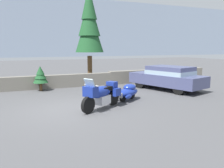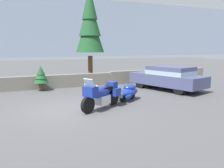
{
  "view_description": "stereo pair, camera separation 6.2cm",
  "coord_description": "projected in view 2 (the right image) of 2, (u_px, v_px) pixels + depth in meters",
  "views": [
    {
      "loc": [
        -2.15,
        -9.24,
        2.49
      ],
      "look_at": [
        2.03,
        0.43,
        0.85
      ],
      "focal_mm": 37.6,
      "sensor_mm": 36.0,
      "label": 1
    },
    {
      "loc": [
        -2.09,
        -9.27,
        2.49
      ],
      "look_at": [
        2.03,
        0.43,
        0.85
      ],
      "focal_mm": 37.6,
      "sensor_mm": 36.0,
      "label": 2
    }
  ],
  "objects": [
    {
      "name": "distant_ridgeline",
      "position": [
        16.0,
        34.0,
        95.11
      ],
      "size": [
        240.0,
        80.0,
        16.0
      ],
      "primitive_type": "cube",
      "color": "#99A8BF",
      "rests_on": "ground"
    },
    {
      "name": "touring_motorcycle",
      "position": [
        101.0,
        94.0,
        9.53
      ],
      "size": [
        2.06,
        1.44,
        1.33
      ],
      "color": "black",
      "rests_on": "ground"
    },
    {
      "name": "stone_guard_wall",
      "position": [
        52.0,
        82.0,
        14.47
      ],
      "size": [
        24.0,
        0.63,
        0.88
      ],
      "color": "slate",
      "rests_on": "ground"
    },
    {
      "name": "pine_sapling_near",
      "position": [
        41.0,
        75.0,
        13.56
      ],
      "size": [
        0.86,
        0.86,
        1.45
      ],
      "color": "brown",
      "rests_on": "ground"
    },
    {
      "name": "sedan_at_right_edge",
      "position": [
        168.0,
        77.0,
        13.86
      ],
      "size": [
        3.06,
        4.84,
        1.41
      ],
      "color": "black",
      "rests_on": "ground"
    },
    {
      "name": "ground_plane",
      "position": [
        71.0,
        109.0,
        9.62
      ],
      "size": [
        80.0,
        80.0,
        0.0
      ],
      "primitive_type": "plane",
      "color": "#4C4C4F"
    },
    {
      "name": "car_shaped_trailer",
      "position": [
        128.0,
        92.0,
        11.17
      ],
      "size": [
        2.08,
        1.44,
        0.76
      ],
      "color": "black",
      "rests_on": "ground"
    },
    {
      "name": "pine_tree_tall",
      "position": [
        90.0,
        23.0,
        15.96
      ],
      "size": [
        1.93,
        1.93,
        6.66
      ],
      "color": "brown",
      "rests_on": "ground"
    }
  ]
}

